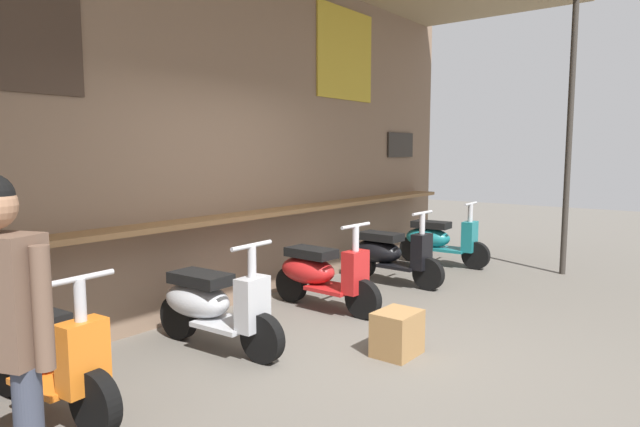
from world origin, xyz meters
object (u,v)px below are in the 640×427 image
(scooter_black, at_px, (388,253))
(scooter_teal, at_px, (438,239))
(scooter_silver, at_px, (211,304))
(scooter_red, at_px, (319,273))
(merchandise_crate, at_px, (397,333))
(scooter_orange, at_px, (40,353))

(scooter_black, height_order, scooter_teal, same)
(scooter_silver, distance_m, scooter_teal, 4.45)
(scooter_red, xyz_separation_m, merchandise_crate, (-0.69, -1.36, -0.20))
(scooter_red, bearing_deg, scooter_orange, -87.99)
(scooter_teal, bearing_deg, scooter_silver, -93.17)
(scooter_orange, relative_size, scooter_teal, 1.00)
(scooter_silver, bearing_deg, scooter_black, 86.86)
(merchandise_crate, bearing_deg, scooter_black, 32.40)
(merchandise_crate, bearing_deg, scooter_orange, 149.40)
(scooter_teal, bearing_deg, scooter_black, -93.17)
(merchandise_crate, bearing_deg, scooter_teal, 20.65)
(scooter_red, bearing_deg, scooter_teal, 92.01)
(scooter_red, height_order, scooter_teal, same)
(merchandise_crate, bearing_deg, scooter_silver, 121.89)
(scooter_black, relative_size, merchandise_crate, 3.56)
(scooter_red, bearing_deg, scooter_silver, -87.99)
(scooter_silver, distance_m, scooter_black, 2.99)
(scooter_silver, bearing_deg, scooter_orange, -93.14)
(scooter_orange, relative_size, merchandise_crate, 3.56)
(scooter_red, bearing_deg, scooter_black, 92.01)
(scooter_silver, distance_m, merchandise_crate, 1.61)
(scooter_orange, distance_m, merchandise_crate, 2.68)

